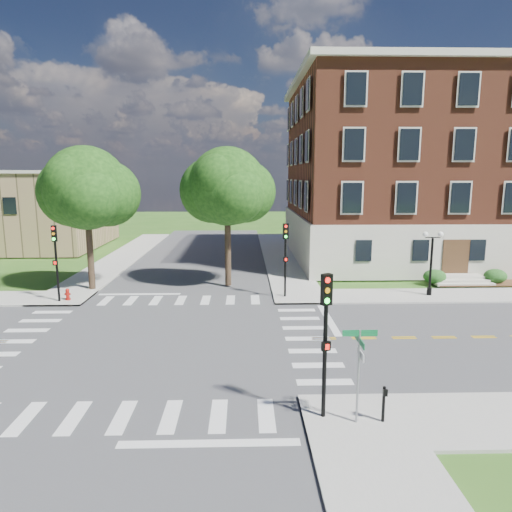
{
  "coord_description": "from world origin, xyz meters",
  "views": [
    {
      "loc": [
        4.07,
        -21.31,
        7.95
      ],
      "look_at": [
        4.8,
        5.46,
        3.2
      ],
      "focal_mm": 32.0,
      "sensor_mm": 36.0,
      "label": 1
    }
  ],
  "objects_px": {
    "traffic_signal_nw": "(56,253)",
    "twin_lamp_west": "(431,259)",
    "traffic_signal_se": "(326,327)",
    "street_sign_pole": "(359,358)",
    "fire_hydrant": "(68,295)",
    "push_button_post": "(384,402)",
    "traffic_signal_ne": "(285,250)"
  },
  "relations": [
    {
      "from": "traffic_signal_nw",
      "to": "twin_lamp_west",
      "type": "bearing_deg",
      "value": 2.07
    },
    {
      "from": "twin_lamp_west",
      "to": "traffic_signal_se",
      "type": "bearing_deg",
      "value": -122.49
    },
    {
      "from": "street_sign_pole",
      "to": "fire_hydrant",
      "type": "bearing_deg",
      "value": 134.64
    },
    {
      "from": "traffic_signal_nw",
      "to": "street_sign_pole",
      "type": "xyz_separation_m",
      "value": [
        15.28,
        -14.75,
        -0.88
      ]
    },
    {
      "from": "traffic_signal_nw",
      "to": "push_button_post",
      "type": "bearing_deg",
      "value": -42.46
    },
    {
      "from": "twin_lamp_west",
      "to": "street_sign_pole",
      "type": "bearing_deg",
      "value": -119.09
    },
    {
      "from": "traffic_signal_se",
      "to": "fire_hydrant",
      "type": "bearing_deg",
      "value": 133.35
    },
    {
      "from": "push_button_post",
      "to": "street_sign_pole",
      "type": "bearing_deg",
      "value": 179.69
    },
    {
      "from": "twin_lamp_west",
      "to": "fire_hydrant",
      "type": "relative_size",
      "value": 5.64
    },
    {
      "from": "traffic_signal_se",
      "to": "street_sign_pole",
      "type": "bearing_deg",
      "value": -20.73
    },
    {
      "from": "street_sign_pole",
      "to": "fire_hydrant",
      "type": "relative_size",
      "value": 4.13
    },
    {
      "from": "twin_lamp_west",
      "to": "street_sign_pole",
      "type": "height_order",
      "value": "twin_lamp_west"
    },
    {
      "from": "traffic_signal_ne",
      "to": "traffic_signal_nw",
      "type": "xyz_separation_m",
      "value": [
        -14.36,
        -0.75,
        0.0
      ]
    },
    {
      "from": "street_sign_pole",
      "to": "traffic_signal_ne",
      "type": "bearing_deg",
      "value": 93.38
    },
    {
      "from": "traffic_signal_ne",
      "to": "twin_lamp_west",
      "type": "relative_size",
      "value": 1.13
    },
    {
      "from": "traffic_signal_se",
      "to": "fire_hydrant",
      "type": "relative_size",
      "value": 6.4
    },
    {
      "from": "fire_hydrant",
      "to": "traffic_signal_nw",
      "type": "bearing_deg",
      "value": -147.92
    },
    {
      "from": "street_sign_pole",
      "to": "fire_hydrant",
      "type": "xyz_separation_m",
      "value": [
        -14.84,
        15.03,
        -1.84
      ]
    },
    {
      "from": "fire_hydrant",
      "to": "push_button_post",
      "type": "bearing_deg",
      "value": -43.77
    },
    {
      "from": "twin_lamp_west",
      "to": "push_button_post",
      "type": "xyz_separation_m",
      "value": [
        -7.84,
        -15.62,
        -1.73
      ]
    },
    {
      "from": "fire_hydrant",
      "to": "traffic_signal_se",
      "type": "bearing_deg",
      "value": -46.65
    },
    {
      "from": "traffic_signal_se",
      "to": "street_sign_pole",
      "type": "relative_size",
      "value": 1.55
    },
    {
      "from": "traffic_signal_ne",
      "to": "fire_hydrant",
      "type": "relative_size",
      "value": 6.4
    },
    {
      "from": "traffic_signal_ne",
      "to": "street_sign_pole",
      "type": "distance_m",
      "value": 15.56
    },
    {
      "from": "traffic_signal_se",
      "to": "twin_lamp_west",
      "type": "bearing_deg",
      "value": 57.51
    },
    {
      "from": "traffic_signal_se",
      "to": "fire_hydrant",
      "type": "height_order",
      "value": "traffic_signal_se"
    },
    {
      "from": "twin_lamp_west",
      "to": "push_button_post",
      "type": "relative_size",
      "value": 3.53
    },
    {
      "from": "traffic_signal_se",
      "to": "traffic_signal_ne",
      "type": "bearing_deg",
      "value": 89.63
    },
    {
      "from": "push_button_post",
      "to": "fire_hydrant",
      "type": "relative_size",
      "value": 1.6
    },
    {
      "from": "traffic_signal_ne",
      "to": "street_sign_pole",
      "type": "xyz_separation_m",
      "value": [
        0.92,
        -15.51,
        -0.88
      ]
    },
    {
      "from": "push_button_post",
      "to": "traffic_signal_ne",
      "type": "bearing_deg",
      "value": 96.51
    },
    {
      "from": "street_sign_pole",
      "to": "traffic_signal_nw",
      "type": "bearing_deg",
      "value": 136.0
    }
  ]
}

